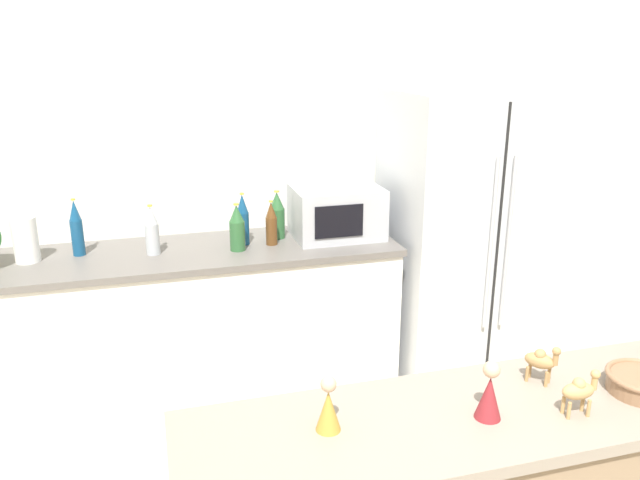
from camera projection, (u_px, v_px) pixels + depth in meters
wall_back at (266, 165)px, 3.58m from camera, size 8.00×0.06×2.55m
back_counter at (191, 329)px, 3.40m from camera, size 2.23×0.63×0.91m
refrigerator at (465, 239)px, 3.63m from camera, size 0.87×0.72×1.70m
paper_towel_roll at (25, 240)px, 3.06m from camera, size 0.12×0.12×0.23m
microwave at (337, 212)px, 3.45m from camera, size 0.48×0.37×0.28m
back_bottle_0 at (271, 224)px, 3.31m from camera, size 0.06×0.06×0.24m
back_bottle_1 at (277, 216)px, 3.42m from camera, size 0.08×0.08×0.27m
back_bottle_2 at (237, 228)px, 3.22m from camera, size 0.08×0.08×0.25m
back_bottle_3 at (152, 231)px, 3.16m from camera, size 0.07×0.07×0.26m
back_bottle_4 at (243, 220)px, 3.31m from camera, size 0.07×0.07×0.28m
back_bottle_5 at (77, 228)px, 3.14m from camera, size 0.06×0.06×0.30m
camel_figurine at (580, 390)px, 1.64m from camera, size 0.10×0.05×0.13m
camel_figurine_second at (541, 360)px, 1.80m from camera, size 0.09×0.09×0.12m
wise_man_figurine_crimson at (328, 407)px, 1.58m from camera, size 0.07×0.07×0.15m
wise_man_figurine_purple at (489, 394)px, 1.63m from camera, size 0.07×0.07×0.17m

